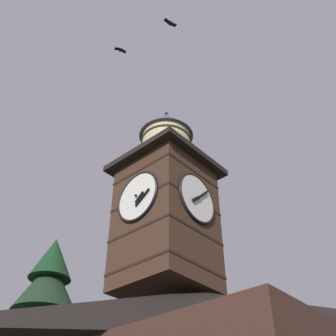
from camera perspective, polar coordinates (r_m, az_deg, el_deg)
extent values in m
cube|color=#422B1E|center=(15.98, -0.30, -8.28)|extent=(3.05, 3.05, 5.23)
cube|color=black|center=(15.11, -0.33, -14.88)|extent=(3.09, 3.09, 0.10)
cube|color=black|center=(15.66, -0.31, -10.45)|extent=(3.09, 3.09, 0.10)
cube|color=black|center=(16.29, -0.30, -6.35)|extent=(3.09, 3.09, 0.10)
cube|color=black|center=(17.00, -0.28, -2.57)|extent=(3.09, 3.09, 0.10)
cylinder|color=white|center=(15.47, 3.99, -4.21)|extent=(1.97, 0.10, 1.97)
torus|color=black|center=(15.46, 4.06, -4.18)|extent=(2.07, 0.10, 2.07)
cube|color=black|center=(15.21, 3.87, -4.30)|extent=(0.45, 0.04, 0.41)
cube|color=black|center=(15.77, 4.90, -3.65)|extent=(0.64, 0.04, 0.62)
sphere|color=black|center=(15.41, 4.31, -4.06)|extent=(0.10, 0.10, 0.10)
cylinder|color=white|center=(15.37, -4.20, -3.97)|extent=(0.10, 1.97, 1.97)
torus|color=black|center=(15.36, -4.26, -3.93)|extent=(0.10, 2.07, 2.07)
cube|color=black|center=(15.11, -3.99, -4.06)|extent=(0.04, 0.45, 0.41)
cube|color=black|center=(14.99, -3.60, -4.06)|extent=(0.04, 0.72, 0.51)
sphere|color=black|center=(15.31, -4.49, -3.80)|extent=(0.10, 0.10, 0.10)
cube|color=black|center=(17.47, -0.27, -0.40)|extent=(3.75, 3.75, 0.25)
cylinder|color=beige|center=(18.11, -0.27, 2.20)|extent=(2.15, 2.15, 1.81)
cylinder|color=#2D2319|center=(17.73, -0.27, 0.70)|extent=(2.21, 2.21, 0.10)
cylinder|color=#2D2319|center=(18.11, -0.27, 2.20)|extent=(2.21, 2.21, 0.10)
cylinder|color=#2D2319|center=(18.50, -0.26, 3.64)|extent=(2.21, 2.21, 0.10)
cone|color=#424C5B|center=(19.17, -0.25, 5.91)|extent=(2.45, 2.45, 1.41)
sphere|color=#424C5B|center=(19.73, -0.25, 7.62)|extent=(0.16, 0.16, 0.16)
cone|color=#19301C|center=(21.14, -17.12, -19.86)|extent=(4.04, 4.04, 2.32)
cone|color=#1C3320|center=(21.72, -16.22, -15.25)|extent=(3.08, 3.08, 2.73)
cone|color=#173B1E|center=(22.25, -15.60, -11.97)|extent=(2.11, 2.11, 2.22)
ellipsoid|color=black|center=(24.01, -6.62, 15.93)|extent=(0.25, 0.31, 0.15)
cube|color=black|center=(23.98, -7.01, 16.05)|extent=(0.38, 0.30, 0.14)
cube|color=black|center=(24.03, -6.22, 15.81)|extent=(0.38, 0.30, 0.14)
ellipsoid|color=black|center=(23.15, 0.32, 19.43)|extent=(0.22, 0.31, 0.16)
cube|color=black|center=(23.09, -0.09, 19.64)|extent=(0.40, 0.28, 0.15)
cube|color=black|center=(23.21, 0.73, 19.22)|extent=(0.40, 0.28, 0.15)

